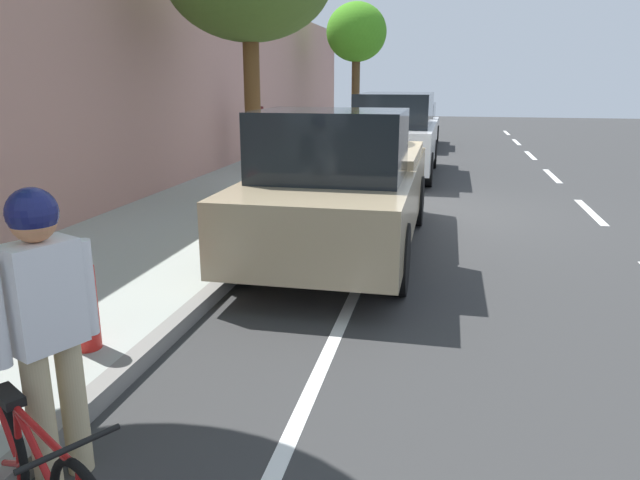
% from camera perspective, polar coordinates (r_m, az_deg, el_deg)
% --- Properties ---
extents(ground, '(58.81, 58.81, 0.00)m').
position_cam_1_polar(ground, '(10.91, 9.64, 2.89)').
color(ground, '#343434').
extents(sidewalk, '(3.07, 36.76, 0.15)m').
position_cam_1_polar(sidewalk, '(11.59, -8.31, 4.05)').
color(sidewalk, '#9CA39B').
rests_on(sidewalk, ground).
extents(curb_edge, '(0.16, 36.76, 0.15)m').
position_cam_1_polar(curb_edge, '(11.14, -0.47, 3.75)').
color(curb_edge, gray).
rests_on(curb_edge, ground).
extents(lane_stripe_centre, '(0.14, 35.80, 0.01)m').
position_cam_1_polar(lane_stripe_centre, '(11.65, 24.68, 2.51)').
color(lane_stripe_centre, white).
rests_on(lane_stripe_centre, ground).
extents(lane_stripe_bike_edge, '(0.12, 36.76, 0.01)m').
position_cam_1_polar(lane_stripe_bike_edge, '(10.93, 7.08, 3.04)').
color(lane_stripe_bike_edge, white).
rests_on(lane_stripe_bike_edge, ground).
extents(building_facade, '(0.50, 36.76, 4.50)m').
position_cam_1_polar(building_facade, '(12.12, -16.91, 14.41)').
color(building_facade, tan).
rests_on(building_facade, ground).
extents(parked_sedan_silver_nearest, '(1.87, 4.42, 1.52)m').
position_cam_1_polar(parked_sedan_silver_nearest, '(21.38, 8.84, 10.92)').
color(parked_sedan_silver_nearest, '#B7BABF').
rests_on(parked_sedan_silver_nearest, ground).
extents(parked_suv_white_second, '(1.99, 4.71, 1.99)m').
position_cam_1_polar(parked_suv_white_second, '(14.73, 7.29, 10.18)').
color(parked_suv_white_second, white).
rests_on(parked_suv_white_second, ground).
extents(parked_pickup_tan_mid, '(2.04, 5.31, 1.95)m').
position_cam_1_polar(parked_pickup_tan_mid, '(7.97, 2.20, 5.17)').
color(parked_pickup_tan_mid, tan).
rests_on(parked_pickup_tan_mid, ground).
extents(bicycle_at_curb, '(1.51, 0.94, 0.76)m').
position_cam_1_polar(bicycle_at_curb, '(3.48, -25.62, -19.86)').
color(bicycle_at_curb, black).
rests_on(bicycle_at_curb, ground).
extents(cyclist_with_backpack, '(0.51, 0.58, 1.75)m').
position_cam_1_polar(cyclist_with_backpack, '(3.61, -25.33, -6.00)').
color(cyclist_with_backpack, '#C6B284').
rests_on(cyclist_with_backpack, ground).
extents(street_tree_near_cyclist, '(2.22, 2.22, 4.92)m').
position_cam_1_polar(street_tree_near_cyclist, '(23.07, 3.55, 19.29)').
color(street_tree_near_cyclist, '#51391F').
rests_on(street_tree_near_cyclist, sidewalk).
extents(pedestrian_on_phone, '(0.49, 0.45, 1.76)m').
position_cam_1_polar(pedestrian_on_phone, '(15.11, -6.21, 10.81)').
color(pedestrian_on_phone, black).
rests_on(pedestrian_on_phone, sidewalk).
extents(fire_hydrant, '(0.22, 0.22, 0.84)m').
position_cam_1_polar(fire_hydrant, '(5.15, -21.94, -5.38)').
color(fire_hydrant, red).
rests_on(fire_hydrant, sidewalk).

